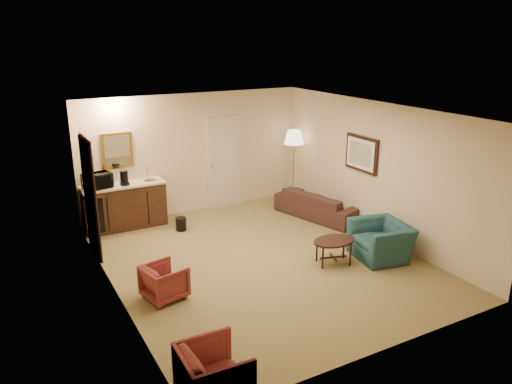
% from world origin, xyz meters
% --- Properties ---
extents(ground, '(6.00, 6.00, 0.00)m').
position_xyz_m(ground, '(0.00, 0.00, 0.00)').
color(ground, olive).
rests_on(ground, ground).
extents(room_walls, '(5.02, 6.01, 2.61)m').
position_xyz_m(room_walls, '(-0.10, 0.77, 1.72)').
color(room_walls, beige).
rests_on(room_walls, ground).
extents(wetbar_cabinet, '(1.64, 0.58, 0.92)m').
position_xyz_m(wetbar_cabinet, '(-1.65, 2.72, 0.46)').
color(wetbar_cabinet, '#3E2013').
rests_on(wetbar_cabinet, ground).
extents(sofa, '(1.06, 2.03, 0.76)m').
position_xyz_m(sofa, '(2.15, 1.30, 0.38)').
color(sofa, black).
rests_on(sofa, ground).
extents(teal_armchair, '(0.80, 1.07, 0.85)m').
position_xyz_m(teal_armchair, '(1.90, -0.90, 0.43)').
color(teal_armchair, '#1F4C4F').
rests_on(teal_armchair, ground).
extents(rose_chair_near, '(0.64, 0.67, 0.59)m').
position_xyz_m(rose_chair_near, '(-1.90, -0.44, 0.29)').
color(rose_chair_near, maroon).
rests_on(rose_chair_near, ground).
extents(rose_chair_far, '(0.67, 0.71, 0.71)m').
position_xyz_m(rose_chair_far, '(-2.15, -2.80, 0.36)').
color(rose_chair_far, maroon).
rests_on(rose_chair_far, ground).
extents(coffee_table, '(0.87, 0.71, 0.44)m').
position_xyz_m(coffee_table, '(1.03, -0.70, 0.22)').
color(coffee_table, black).
rests_on(coffee_table, ground).
extents(floor_lamp, '(0.49, 0.49, 1.72)m').
position_xyz_m(floor_lamp, '(2.20, 2.40, 0.86)').
color(floor_lamp, '#B18B3B').
rests_on(floor_lamp, ground).
extents(waste_bin, '(0.27, 0.27, 0.27)m').
position_xyz_m(waste_bin, '(-0.73, 2.00, 0.13)').
color(waste_bin, black).
rests_on(waste_bin, ground).
extents(microwave, '(0.57, 0.39, 0.36)m').
position_xyz_m(microwave, '(-2.15, 2.67, 1.10)').
color(microwave, black).
rests_on(microwave, wetbar_cabinet).
extents(coffee_maker, '(0.20, 0.20, 0.30)m').
position_xyz_m(coffee_maker, '(-1.64, 2.62, 1.07)').
color(coffee_maker, black).
rests_on(coffee_maker, wetbar_cabinet).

